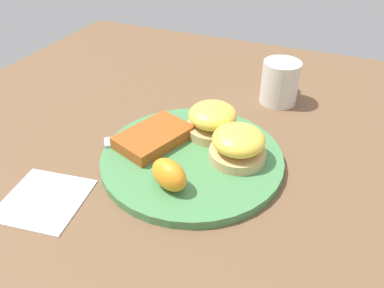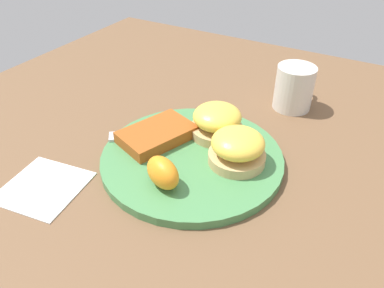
# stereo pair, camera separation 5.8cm
# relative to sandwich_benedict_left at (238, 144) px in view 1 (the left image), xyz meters

# --- Properties ---
(ground_plane) EXTENTS (1.10, 1.10, 0.00)m
(ground_plane) POSITION_rel_sandwich_benedict_left_xyz_m (-0.02, 0.07, -0.04)
(ground_plane) COLOR brown
(plate) EXTENTS (0.29, 0.29, 0.01)m
(plate) POSITION_rel_sandwich_benedict_left_xyz_m (-0.02, 0.07, -0.03)
(plate) COLOR #47844C
(plate) RESTS_ON ground_plane
(sandwich_benedict_left) EXTENTS (0.09, 0.09, 0.05)m
(sandwich_benedict_left) POSITION_rel_sandwich_benedict_left_xyz_m (0.00, 0.00, 0.00)
(sandwich_benedict_left) COLOR tan
(sandwich_benedict_left) RESTS_ON plate
(sandwich_benedict_right) EXTENTS (0.09, 0.09, 0.05)m
(sandwich_benedict_right) POSITION_rel_sandwich_benedict_left_xyz_m (0.05, 0.06, 0.00)
(sandwich_benedict_right) COLOR tan
(sandwich_benedict_right) RESTS_ON plate
(hashbrown_patty) EXTENTS (0.14, 0.11, 0.02)m
(hashbrown_patty) POSITION_rel_sandwich_benedict_left_xyz_m (-0.01, 0.14, -0.02)
(hashbrown_patty) COLOR #9F4D1B
(hashbrown_patty) RESTS_ON plate
(orange_wedge) EXTENTS (0.06, 0.07, 0.04)m
(orange_wedge) POSITION_rel_sandwich_benedict_left_xyz_m (-0.10, 0.07, -0.00)
(orange_wedge) COLOR orange
(orange_wedge) RESTS_ON plate
(fork) EXTENTS (0.13, 0.17, 0.00)m
(fork) POSITION_rel_sandwich_benedict_left_xyz_m (0.00, 0.14, -0.02)
(fork) COLOR silver
(fork) RESTS_ON plate
(cup) EXTENTS (0.10, 0.07, 0.08)m
(cup) POSITION_rel_sandwich_benedict_left_xyz_m (0.23, -0.01, 0.00)
(cup) COLOR silver
(cup) RESTS_ON ground_plane
(napkin) EXTENTS (0.12, 0.12, 0.00)m
(napkin) POSITION_rel_sandwich_benedict_left_xyz_m (-0.18, 0.23, -0.04)
(napkin) COLOR white
(napkin) RESTS_ON ground_plane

